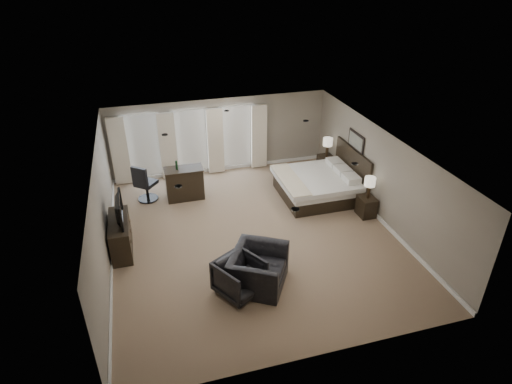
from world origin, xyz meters
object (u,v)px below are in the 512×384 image
object	(u,v)px
nightstand_near	(366,206)
bar_counter	(185,183)
lamp_near	(369,188)
tv	(117,218)
lamp_far	(327,147)
armchair_near	(258,263)
desk_chair	(146,182)
bar_stool_left	(176,188)
bar_stool_right	(191,181)
bed	(320,175)
dresser	(121,235)
nightstand_far	(326,165)
armchair_far	(240,276)

from	to	relation	value
nightstand_near	bar_counter	xyz separation A→B (m)	(-4.97, 2.49, 0.22)
lamp_near	tv	xyz separation A→B (m)	(-6.92, 0.21, 0.04)
lamp_far	lamp_near	bearing A→B (deg)	-90.00
armchair_near	desk_chair	bearing A→B (deg)	56.18
lamp_far	bar_stool_left	size ratio (longest dim) A/B	0.92
lamp_far	bar_stool_left	distance (m)	5.30
bar_stool_right	bar_stool_left	bearing A→B (deg)	-152.99
bed	dresser	xyz separation A→B (m)	(-6.03, -1.24, -0.30)
armchair_near	bar_counter	size ratio (longest dim) A/B	1.14
lamp_far	armchair_near	world-z (taller)	lamp_far
nightstand_far	bar_counter	bearing A→B (deg)	-175.23
nightstand_far	armchair_near	xyz separation A→B (m)	(-3.89, -4.92, 0.27)
nightstand_far	dresser	xyz separation A→B (m)	(-6.92, -2.69, 0.12)
dresser	bar_stool_right	bearing A→B (deg)	50.00
nightstand_near	desk_chair	size ratio (longest dim) A/B	0.49
bar_counter	bed	bearing A→B (deg)	-14.22
tv	bar_stool_right	world-z (taller)	tv
nightstand_far	desk_chair	xyz separation A→B (m)	(-6.13, -0.20, 0.29)
dresser	bar_counter	size ratio (longest dim) A/B	1.29
bar_stool_left	nightstand_far	bearing A→B (deg)	3.84
armchair_far	bar_stool_left	size ratio (longest dim) A/B	1.31
dresser	armchair_near	size ratio (longest dim) A/B	1.13
bar_counter	dresser	bearing A→B (deg)	-130.52
lamp_near	armchair_near	size ratio (longest dim) A/B	0.48
armchair_far	bed	bearing A→B (deg)	15.87
armchair_far	desk_chair	size ratio (longest dim) A/B	0.79
nightstand_near	lamp_near	distance (m)	0.62
bed	armchair_near	xyz separation A→B (m)	(-3.00, -3.47, -0.15)
nightstand_far	tv	xyz separation A→B (m)	(-6.92, -2.69, 0.64)
tv	armchair_far	world-z (taller)	tv
bar_stool_right	nightstand_near	bearing A→B (deg)	-30.66
bed	tv	xyz separation A→B (m)	(-6.03, -1.24, 0.22)
armchair_near	tv	bearing A→B (deg)	84.49
nightstand_far	desk_chair	distance (m)	6.14
armchair_near	nightstand_far	bearing A→B (deg)	-7.48
armchair_near	bar_stool_right	xyz separation A→B (m)	(-0.85, 4.83, -0.20)
lamp_far	tv	size ratio (longest dim) A/B	0.60
bed	desk_chair	size ratio (longest dim) A/B	1.92
lamp_far	nightstand_far	bearing A→B (deg)	0.00
armchair_far	bar_stool_right	world-z (taller)	armchair_far
bar_counter	bar_stool_right	world-z (taller)	bar_counter
lamp_near	bar_stool_right	bearing A→B (deg)	149.34
nightstand_near	bar_stool_right	xyz separation A→B (m)	(-4.74, 2.81, 0.09)
nightstand_far	bar_stool_right	xyz separation A→B (m)	(-4.74, -0.09, 0.07)
lamp_far	dresser	bearing A→B (deg)	-158.74
armchair_near	armchair_far	bearing A→B (deg)	140.72
dresser	armchair_near	xyz separation A→B (m)	(3.03, -2.23, 0.15)
dresser	tv	xyz separation A→B (m)	(0.00, -0.00, 0.52)
bar_stool_right	dresser	bearing A→B (deg)	-130.00
dresser	bar_stool_left	size ratio (longest dim) A/B	2.08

